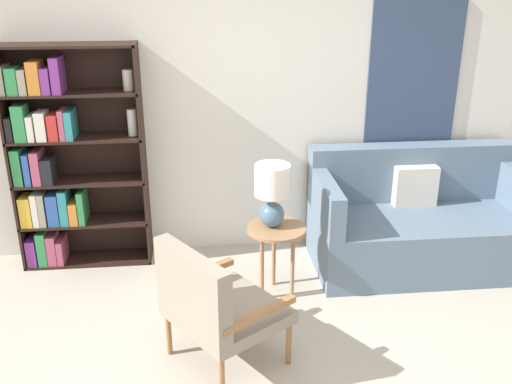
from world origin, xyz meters
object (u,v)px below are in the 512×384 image
at_px(couch, 418,223).
at_px(table_lamp, 272,190).
at_px(side_table, 276,237).
at_px(armchair, 212,302).
at_px(bookshelf, 61,162).

bearing_deg(couch, table_lamp, -163.40).
height_order(couch, side_table, couch).
xyz_separation_m(side_table, table_lamp, (-0.03, 0.03, 0.36)).
bearing_deg(armchair, couch, 34.85).
bearing_deg(armchair, bookshelf, 127.39).
height_order(bookshelf, armchair, bookshelf).
xyz_separation_m(armchair, side_table, (0.50, 0.81, 0.01)).
bearing_deg(couch, armchair, -145.15).
relative_size(couch, side_table, 3.13).
bearing_deg(table_lamp, bookshelf, 157.66).
relative_size(bookshelf, table_lamp, 3.79).
height_order(bookshelf, side_table, bookshelf).
relative_size(bookshelf, couch, 1.04).
bearing_deg(side_table, armchair, -121.69).
xyz_separation_m(couch, table_lamp, (-1.28, -0.38, 0.50)).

